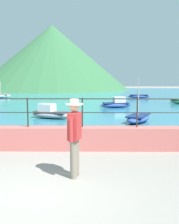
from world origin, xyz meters
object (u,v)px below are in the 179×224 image
boat_1 (50,113)px  boat_3 (116,104)px  person_walking (75,134)px  boat_4 (138,118)px  boat_6 (0,96)px  boat_5 (139,96)px

boat_1 → boat_3: bearing=51.3°
boat_3 → person_walking: bearing=-99.2°
person_walking → boat_3: person_walking is taller
boat_4 → boat_6: bearing=128.3°
boat_4 → boat_5: boat_5 is taller
boat_3 → boat_6: 14.86m
person_walking → boat_6: boat_6 is taller
boat_6 → person_walking: bearing=-67.0°
person_walking → boat_5: (5.27, 21.82, -0.71)m
boat_1 → boat_5: bearing=62.5°
boat_3 → boat_4: (0.51, -6.15, -0.07)m
boat_5 → boat_6: size_ratio=1.01×
boat_3 → boat_4: boat_4 is taller
person_walking → boat_3: size_ratio=0.72×
boat_5 → boat_6: 14.79m
boat_3 → boat_5: 9.23m
boat_3 → boat_6: size_ratio=1.03×
boat_1 → boat_6: boat_6 is taller
boat_1 → boat_5: 15.39m
boat_4 → boat_5: 15.06m
person_walking → boat_6: (-9.50, 22.37, -0.72)m
boat_5 → boat_4: bearing=-100.1°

